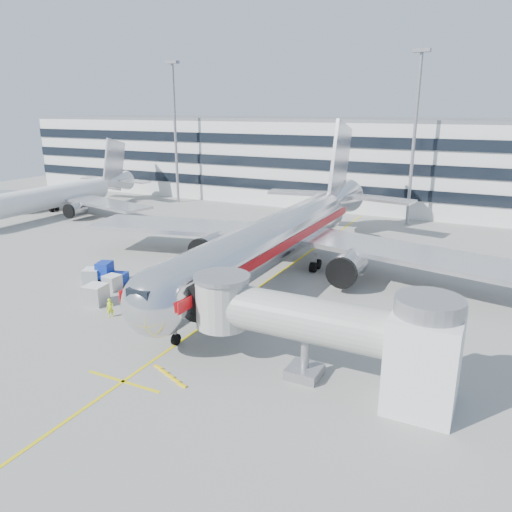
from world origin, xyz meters
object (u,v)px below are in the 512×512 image
at_px(baggage_tug, 109,275).
at_px(cargo_container_right, 92,277).
at_px(ramp_worker, 110,308).
at_px(belt_loader, 195,289).
at_px(cargo_container_front, 96,294).
at_px(main_jet, 281,235).
at_px(cargo_container_left, 112,283).

relative_size(baggage_tug, cargo_container_right, 1.65).
bearing_deg(ramp_worker, belt_loader, 20.69).
xyz_separation_m(belt_loader, cargo_container_right, (-11.20, -2.00, 0.15)).
height_order(cargo_container_right, cargo_container_front, cargo_container_front).
relative_size(belt_loader, cargo_container_right, 2.52).
xyz_separation_m(main_jet, cargo_container_left, (-12.65, -12.68, -3.47)).
relative_size(main_jet, baggage_tug, 14.58).
xyz_separation_m(cargo_container_left, cargo_container_right, (-2.92, 0.33, 0.09)).
bearing_deg(belt_loader, cargo_container_left, -164.29).
height_order(cargo_container_left, cargo_container_front, cargo_container_front).
distance_m(main_jet, belt_loader, 11.78).
bearing_deg(main_jet, baggage_tug, -140.73).
distance_m(cargo_container_left, cargo_container_front, 3.78).
bearing_deg(cargo_container_right, main_jet, 38.42).
height_order(baggage_tug, cargo_container_left, baggage_tug).
height_order(belt_loader, cargo_container_right, belt_loader).
xyz_separation_m(cargo_container_right, ramp_worker, (7.41, -5.55, -0.02)).
distance_m(main_jet, baggage_tug, 18.47).
xyz_separation_m(belt_loader, cargo_container_front, (-6.98, -5.88, 0.24)).
relative_size(main_jet, ramp_worker, 30.29).
bearing_deg(ramp_worker, main_jet, 22.82).
bearing_deg(baggage_tug, ramp_worker, -47.15).
distance_m(main_jet, cargo_container_front, 20.08).
bearing_deg(cargo_container_left, cargo_container_right, 173.58).
bearing_deg(main_jet, cargo_container_right, -141.58).
bearing_deg(cargo_container_front, belt_loader, 40.08).
relative_size(main_jet, cargo_container_left, 33.38).
xyz_separation_m(belt_loader, ramp_worker, (-3.78, -7.55, 0.13)).
bearing_deg(cargo_container_left, main_jet, 45.07).
distance_m(baggage_tug, cargo_container_left, 1.86).
height_order(baggage_tug, ramp_worker, baggage_tug).
distance_m(cargo_container_right, ramp_worker, 9.26).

